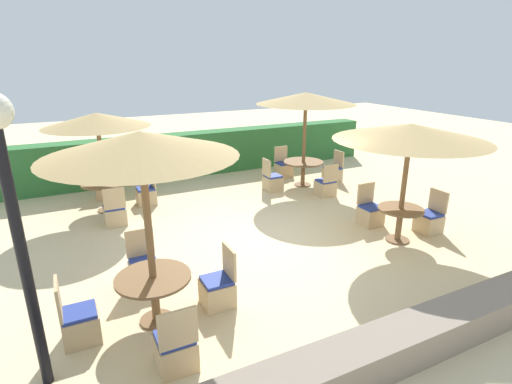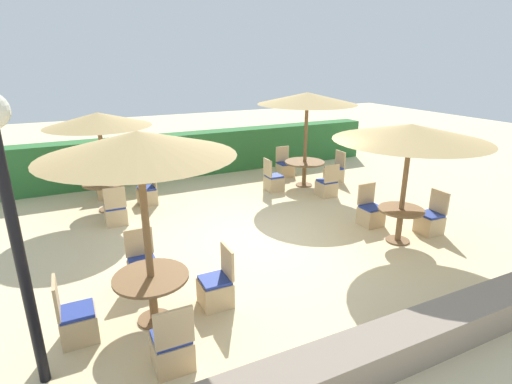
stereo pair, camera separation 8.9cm
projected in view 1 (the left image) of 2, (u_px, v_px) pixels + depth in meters
name	position (u px, v px, depth m)	size (l,w,h in m)	color
ground_plane	(269.00, 242.00, 8.24)	(40.00, 40.00, 0.00)	beige
hedge_row	(187.00, 154.00, 12.73)	(13.00, 0.70, 1.35)	#2D6B33
stone_border	(409.00, 341.00, 5.01)	(10.00, 0.56, 0.47)	gray
lamp_post	(9.00, 192.00, 3.93)	(0.36, 0.36, 3.32)	black
parasol_back_right	(306.00, 99.00, 11.08)	(2.79, 2.79, 2.70)	brown
round_table_back_right	(303.00, 166.00, 11.70)	(1.16, 1.16, 0.73)	brown
patio_chair_back_right_south	(326.00, 187.00, 10.90)	(0.46, 0.46, 0.93)	tan
patio_chair_back_right_east	(333.00, 173.00, 12.19)	(0.46, 0.46, 0.93)	tan
patio_chair_back_right_west	(272.00, 181.00, 11.35)	(0.46, 0.46, 0.93)	tan
patio_chair_back_right_north	(283.00, 168.00, 12.72)	(0.46, 0.46, 0.93)	tan
parasol_front_right	(411.00, 132.00, 7.58)	(2.94, 2.94, 2.43)	brown
round_table_front_right	(400.00, 217.00, 8.13)	(0.91, 0.91, 0.72)	brown
patio_chair_front_right_north	(370.00, 213.00, 9.02)	(0.46, 0.46, 0.93)	tan
patio_chair_front_right_east	(429.00, 221.00, 8.62)	(0.46, 0.46, 0.93)	tan
parasol_back_left	(97.00, 120.00, 9.21)	(2.43, 2.43, 2.41)	brown
round_table_back_left	(105.00, 188.00, 9.73)	(1.10, 1.10, 0.73)	brown
patio_chair_back_left_north	(104.00, 189.00, 10.74)	(0.46, 0.46, 0.93)	tan
patio_chair_back_left_east	(147.00, 194.00, 10.27)	(0.46, 0.46, 0.93)	tan
patio_chair_back_left_south	(115.00, 214.00, 8.99)	(0.46, 0.46, 0.93)	tan
parasol_front_left	(141.00, 145.00, 4.95)	(2.46, 2.46, 2.75)	brown
round_table_front_left	(154.00, 286.00, 5.59)	(1.05, 1.05, 0.72)	brown
patio_chair_front_left_south	(176.00, 349.00, 4.82)	(0.46, 0.46, 0.93)	tan
patio_chair_front_left_west	(79.00, 323.00, 5.29)	(0.46, 0.46, 0.93)	tan
patio_chair_front_left_east	(218.00, 289.00, 6.07)	(0.46, 0.46, 0.93)	tan
patio_chair_front_left_north	(144.00, 270.00, 6.60)	(0.46, 0.46, 0.93)	tan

